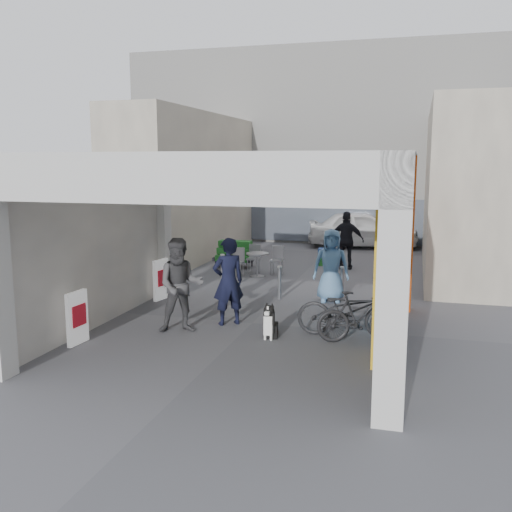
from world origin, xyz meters
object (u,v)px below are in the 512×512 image
(man_with_dog, at_px, (228,281))
(border_collie, at_px, (270,324))
(white_van, at_px, (363,229))
(man_back_turned, at_px, (181,285))
(produce_stand, at_px, (234,257))
(man_crates, at_px, (347,240))
(bicycle_front, at_px, (348,311))
(cafe_set, at_px, (256,265))
(man_elderly, at_px, (331,265))
(bicycle_rear, at_px, (360,317))

(man_with_dog, bearing_deg, border_collie, 110.48)
(border_collie, distance_m, white_van, 12.42)
(man_back_turned, bearing_deg, produce_stand, 76.20)
(border_collie, height_order, man_crates, man_crates)
(man_with_dog, relative_size, bicycle_front, 0.93)
(man_crates, bearing_deg, white_van, -91.63)
(man_back_turned, height_order, man_crates, man_back_turned)
(cafe_set, bearing_deg, bicycle_front, -58.05)
(produce_stand, relative_size, man_with_dog, 0.69)
(cafe_set, bearing_deg, man_with_dog, -80.43)
(produce_stand, bearing_deg, bicycle_front, -66.63)
(border_collie, xyz_separation_m, man_with_dog, (-1.07, 0.69, 0.63))
(man_elderly, bearing_deg, border_collie, -111.09)
(man_with_dog, relative_size, bicycle_rear, 1.12)
(man_elderly, bearing_deg, man_with_dog, -133.56)
(cafe_set, height_order, white_van, white_van)
(cafe_set, height_order, man_crates, man_crates)
(man_elderly, distance_m, bicycle_front, 2.87)
(man_elderly, relative_size, bicycle_rear, 1.08)
(border_collie, xyz_separation_m, white_van, (0.60, 12.40, 0.45))
(man_back_turned, bearing_deg, white_van, 55.71)
(border_collie, relative_size, white_van, 0.17)
(man_crates, xyz_separation_m, bicycle_rear, (1.15, -7.36, -0.42))
(man_back_turned, distance_m, man_crates, 8.03)
(cafe_set, distance_m, man_with_dog, 5.37)
(cafe_set, distance_m, border_collie, 6.27)
(produce_stand, distance_m, bicycle_rear, 8.19)
(man_with_dog, height_order, bicycle_rear, man_with_dog)
(white_van, bearing_deg, bicycle_front, 175.52)
(border_collie, relative_size, man_back_turned, 0.38)
(bicycle_front, bearing_deg, produce_stand, 31.59)
(man_crates, distance_m, bicycle_rear, 7.46)
(bicycle_front, bearing_deg, man_back_turned, 97.43)
(man_back_turned, distance_m, white_van, 12.70)
(man_elderly, distance_m, bicycle_rear, 3.21)
(man_crates, distance_m, bicycle_front, 7.16)
(man_crates, bearing_deg, man_back_turned, 72.13)
(bicycle_front, bearing_deg, white_van, 1.13)
(man_back_turned, distance_m, man_elderly, 4.17)
(man_crates, relative_size, white_van, 0.43)
(man_back_turned, relative_size, white_van, 0.44)
(man_elderly, height_order, bicycle_rear, man_elderly)
(man_crates, distance_m, white_van, 4.80)
(produce_stand, relative_size, border_collie, 1.79)
(man_elderly, bearing_deg, bicycle_front, -84.02)
(produce_stand, relative_size, white_van, 0.30)
(bicycle_rear, bearing_deg, man_back_turned, 75.46)
(man_back_turned, xyz_separation_m, man_crates, (2.34, 7.68, -0.03))
(cafe_set, bearing_deg, border_collie, -71.78)
(bicycle_front, relative_size, bicycle_rear, 1.21)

